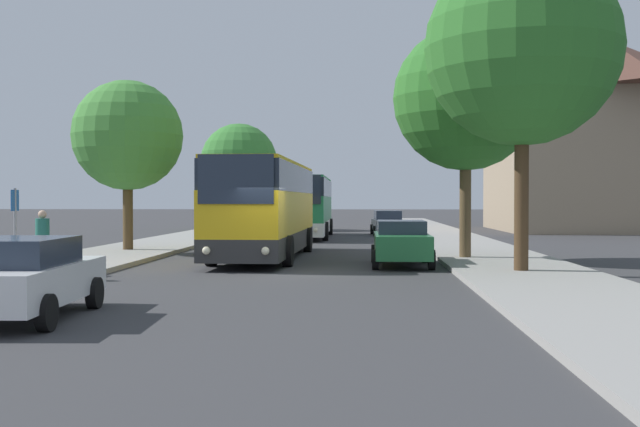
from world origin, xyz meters
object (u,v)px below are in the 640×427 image
Objects in this scene: parked_car_right_near at (401,242)px; tree_right_mid at (466,99)px; parked_car_right_far at (388,222)px; bus_middle at (305,206)px; bus_front at (265,208)px; bus_stop_sign at (15,219)px; parked_car_left_curb at (18,277)px; pedestrian_waiting_far at (43,242)px; tree_left_far at (128,136)px; tree_right_near at (522,49)px; tree_left_near at (239,162)px.

tree_right_mid is (2.32, 2.05, 4.89)m from parked_car_right_near.
parked_car_right_far is (0.25, 21.25, -0.00)m from parked_car_right_near.
bus_middle is at bearing 113.12° from tree_right_mid.
bus_stop_sign is at bearing -132.58° from bus_front.
parked_car_left_curb is 0.96× the size of parked_car_right_far.
parked_car_right_near is 10.89m from pedestrian_waiting_far.
pedestrian_waiting_far is at bearing 65.83° from parked_car_right_far.
parked_car_left_curb is at bearing -99.04° from bus_front.
tree_left_far is (-3.30, 16.54, 3.95)m from parked_car_left_curb.
tree_left_far is at bearing -26.24° from parked_car_right_near.
tree_left_far is 0.84× the size of tree_right_mid.
bus_middle is 22.84m from tree_right_near.
parked_car_right_near is 0.47× the size of tree_right_near.
parked_car_right_far is 13.24m from tree_left_near.
bus_middle reaches higher than pedestrian_waiting_far.
bus_front is at bearing -91.53° from bus_middle.
pedestrian_waiting_far is 0.23× the size of tree_left_near.
bus_stop_sign is (-6.57, -21.70, -0.22)m from bus_middle.
bus_front is 1.02× the size of bus_middle.
pedestrian_waiting_far is (-5.26, -22.87, -0.80)m from bus_middle.
bus_middle is 1.40× the size of tree_right_mid.
tree_right_near reaches higher than tree_left_far.
tree_left_near is (-5.53, 10.36, 3.03)m from bus_middle.
bus_stop_sign is at bearing -157.25° from tree_right_mid.
tree_left_far is (-6.14, -12.84, 2.90)m from bus_middle.
bus_stop_sign is 32.24m from tree_left_near.
bus_front is 26.20m from tree_left_near.
parked_car_right_far is 27.87m from pedestrian_waiting_far.
tree_left_far is at bearing 66.27° from pedestrian_waiting_far.
bus_middle reaches higher than parked_car_left_curb.
tree_right_near is 5.05m from tree_right_mid.
bus_stop_sign is 1.85m from pedestrian_waiting_far.
parked_car_left_curb is at bearing 56.82° from parked_car_right_near.
pedestrian_waiting_far is (1.31, -1.16, -0.59)m from bus_stop_sign.
bus_stop_sign is (-11.35, -24.83, 0.82)m from parked_car_right_far.
bus_stop_sign is 15.12m from tree_right_mid.
bus_stop_sign is (-3.72, 7.68, 0.83)m from parked_car_left_curb.
tree_left_far reaches higher than bus_front.
bus_middle is 1.66× the size of tree_left_far.
parked_car_right_near is 11.70m from bus_stop_sign.
bus_front is at bearing -21.36° from tree_left_far.
parked_car_left_curb is at bearing 73.76° from parked_car_right_far.
parked_car_right_near is 0.94× the size of parked_car_right_far.
pedestrian_waiting_far is at bearing -89.54° from tree_left_near.
parked_car_right_near is 2.45× the size of pedestrian_waiting_far.
tree_left_near is 34.08m from tree_right_near.
parked_car_right_far is (7.63, 32.51, 0.01)m from parked_car_left_curb.
bus_stop_sign is at bearing 62.39° from parked_car_right_far.
parked_car_right_near is at bearing -2.91° from pedestrian_waiting_far.
tree_left_near is at bearing 88.47° from tree_left_far.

